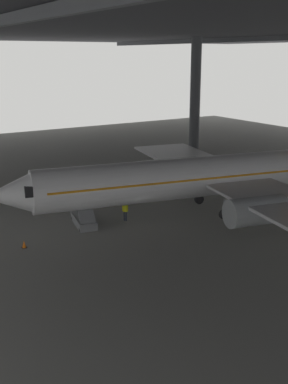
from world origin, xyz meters
TOP-DOWN VIEW (x-y plane):
  - ground_plane at (0.00, 0.00)m, footprint 110.00×110.00m
  - hangar_structure at (-0.07, 13.76)m, footprint 121.00×99.00m
  - airplane_main at (0.71, 5.06)m, footprint 35.06×35.78m
  - boarding_stairs at (-1.90, -4.59)m, footprint 4.36×2.24m
  - crew_worker_by_stairs at (-0.82, -1.07)m, footprint 0.46×0.39m
  - traffic_cone_orange at (0.43, -10.64)m, footprint 0.36×0.36m

SIDE VIEW (x-z plane):
  - ground_plane at x=0.00m, z-range 0.00..0.00m
  - traffic_cone_orange at x=0.43m, z-range -0.01..0.59m
  - boarding_stairs at x=-1.90m, z-range -1.58..3.04m
  - crew_worker_by_stairs at x=-0.82m, z-range 0.12..1.81m
  - airplane_main at x=0.71m, z-range -2.23..9.06m
  - hangar_structure at x=-0.07m, z-range 8.30..26.17m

